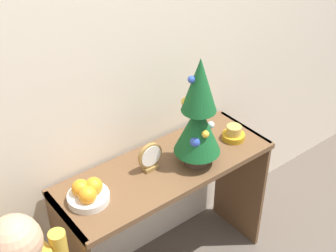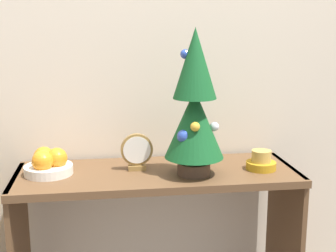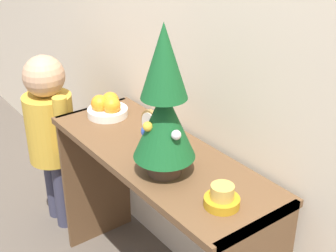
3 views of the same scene
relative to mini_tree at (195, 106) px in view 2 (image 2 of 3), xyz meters
name	(u,v)px [view 2 (image 2 of 3)]	position (x,y,z in m)	size (l,w,h in m)	color
back_wall	(150,51)	(-0.14, 0.32, 0.19)	(7.00, 0.05, 2.50)	beige
console_table	(157,214)	(-0.14, 0.07, -0.46)	(1.14, 0.42, 0.78)	brown
mini_tree	(195,106)	(0.00, 0.00, 0.00)	(0.23, 0.23, 0.57)	#4C3828
fruit_bowl	(48,163)	(-0.57, 0.09, -0.23)	(0.19, 0.19, 0.11)	silver
singing_bowl	(261,162)	(0.29, 0.03, -0.25)	(0.12, 0.12, 0.08)	#B78419
desk_clock	(137,152)	(-0.22, 0.09, -0.20)	(0.13, 0.04, 0.15)	olive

